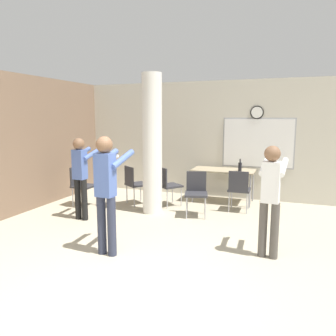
{
  "coord_description": "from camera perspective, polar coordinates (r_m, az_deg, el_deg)",
  "views": [
    {
      "loc": [
        1.61,
        -2.84,
        1.95
      ],
      "look_at": [
        -0.28,
        2.27,
        1.1
      ],
      "focal_mm": 35.0,
      "sensor_mm": 36.0,
      "label": 1
    }
  ],
  "objects": [
    {
      "name": "person_playing_front",
      "position": [
        4.66,
        -10.64,
        -3.09
      ],
      "size": [
        0.4,
        0.67,
        1.69
      ],
      "color": "#2D3347",
      "rests_on": "ground_plane"
    },
    {
      "name": "support_pillar",
      "position": [
        6.58,
        -2.78,
        4.09
      ],
      "size": [
        0.39,
        0.39,
        2.8
      ],
      "color": "silver",
      "rests_on": "ground_plane"
    },
    {
      "name": "chair_table_right",
      "position": [
        6.9,
        12.27,
        -3.35
      ],
      "size": [
        0.45,
        0.45,
        0.87
      ],
      "color": "#2D2D33",
      "rests_on": "ground_plane"
    },
    {
      "name": "bottle_on_table",
      "position": [
        7.42,
        12.43,
        0.26
      ],
      "size": [
        0.08,
        0.08,
        0.27
      ],
      "color": "black",
      "rests_on": "folding_table"
    },
    {
      "name": "chair_table_left",
      "position": [
        7.17,
        -0.14,
        -2.69
      ],
      "size": [
        0.62,
        0.62,
        0.87
      ],
      "color": "#2D2D33",
      "rests_on": "ground_plane"
    },
    {
      "name": "wall_back",
      "position": [
        8.07,
        8.96,
        4.89
      ],
      "size": [
        8.0,
        0.15,
        2.8
      ],
      "color": "beige",
      "rests_on": "ground_plane"
    },
    {
      "name": "person_watching_back",
      "position": [
        6.39,
        -14.94,
        -0.69
      ],
      "size": [
        0.37,
        0.59,
        1.56
      ],
      "color": "black",
      "rests_on": "ground_plane"
    },
    {
      "name": "chair_near_pillar",
      "position": [
        7.35,
        -5.85,
        -2.45
      ],
      "size": [
        0.62,
        0.62,
        0.87
      ],
      "color": "#2D2D33",
      "rests_on": "ground_plane"
    },
    {
      "name": "ground_plane",
      "position": [
        3.8,
        -8.55,
        -22.09
      ],
      "size": [
        24.0,
        24.0,
        0.0
      ],
      "primitive_type": "plane",
      "color": "#ADA389"
    },
    {
      "name": "person_playing_side",
      "position": [
        4.71,
        17.45,
        -4.1
      ],
      "size": [
        0.38,
        0.63,
        1.57
      ],
      "color": "#514C47",
      "rests_on": "ground_plane"
    },
    {
      "name": "folding_table",
      "position": [
        7.6,
        9.61,
        -0.69
      ],
      "size": [
        1.41,
        0.71,
        0.76
      ],
      "color": "tan",
      "rests_on": "ground_plane"
    },
    {
      "name": "wall_left_accent",
      "position": [
        7.41,
        -23.4,
        3.91
      ],
      "size": [
        0.12,
        7.0,
        2.8
      ],
      "color": "#7A604C",
      "rests_on": "ground_plane"
    },
    {
      "name": "chair_by_left_wall",
      "position": [
        7.44,
        -14.83,
        -2.57
      ],
      "size": [
        0.46,
        0.46,
        0.87
      ],
      "color": "#2D2D33",
      "rests_on": "ground_plane"
    },
    {
      "name": "chair_table_front",
      "position": [
        6.51,
        4.93,
        -3.91
      ],
      "size": [
        0.54,
        0.54,
        0.87
      ],
      "color": "#2D2D33",
      "rests_on": "ground_plane"
    }
  ]
}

